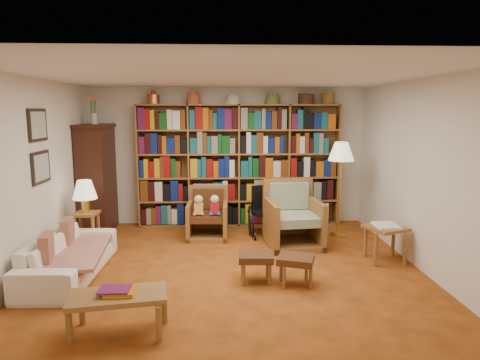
{
  "coord_description": "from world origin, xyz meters",
  "views": [
    {
      "loc": [
        -0.12,
        -5.35,
        2.08
      ],
      "look_at": [
        0.14,
        0.6,
        1.11
      ],
      "focal_mm": 32.0,
      "sensor_mm": 36.0,
      "label": 1
    }
  ],
  "objects": [
    {
      "name": "footstool_b",
      "position": [
        0.77,
        -0.48,
        0.29
      ],
      "size": [
        0.51,
        0.47,
        0.36
      ],
      "color": "#4F3015",
      "rests_on": "floor"
    },
    {
      "name": "wall_right",
      "position": [
        2.5,
        0.0,
        1.25
      ],
      "size": [
        0.0,
        5.0,
        5.0
      ],
      "primitive_type": "plane",
      "rotation": [
        1.57,
        0.0,
        -1.57
      ],
      "color": "silver",
      "rests_on": "floor"
    },
    {
      "name": "armchair_sage",
      "position": [
        0.99,
        1.12,
        0.38
      ],
      "size": [
        0.9,
        0.92,
        1.01
      ],
      "color": "#935E2D",
      "rests_on": "floor"
    },
    {
      "name": "side_table_papers",
      "position": [
        2.15,
        0.28,
        0.42
      ],
      "size": [
        0.62,
        0.62,
        0.53
      ],
      "color": "#935E2D",
      "rests_on": "floor"
    },
    {
      "name": "footstool_a",
      "position": [
        0.3,
        -0.36,
        0.29
      ],
      "size": [
        0.44,
        0.38,
        0.36
      ],
      "color": "#4F3015",
      "rests_on": "floor"
    },
    {
      "name": "ceiling",
      "position": [
        0.0,
        0.0,
        2.5
      ],
      "size": [
        5.0,
        5.0,
        0.0
      ],
      "primitive_type": "plane",
      "rotation": [
        3.14,
        0.0,
        0.0
      ],
      "color": "silver",
      "rests_on": "wall_back"
    },
    {
      "name": "wall_front",
      "position": [
        0.0,
        -2.5,
        1.25
      ],
      "size": [
        5.0,
        0.0,
        5.0
      ],
      "primitive_type": "plane",
      "rotation": [
        -1.57,
        0.0,
        0.0
      ],
      "color": "silver",
      "rests_on": "floor"
    },
    {
      "name": "cushion_left",
      "position": [
        -2.18,
        0.27,
        0.45
      ],
      "size": [
        0.16,
        0.37,
        0.36
      ],
      "primitive_type": "cube",
      "rotation": [
        0.0,
        0.0,
        0.13
      ],
      "color": "maroon",
      "rests_on": "sofa"
    },
    {
      "name": "curio_cabinet",
      "position": [
        -2.25,
        2.0,
        0.95
      ],
      "size": [
        0.5,
        0.95,
        2.4
      ],
      "color": "#32170D",
      "rests_on": "floor"
    },
    {
      "name": "wall_back",
      "position": [
        0.0,
        2.5,
        1.25
      ],
      "size": [
        5.0,
        0.0,
        5.0
      ],
      "primitive_type": "plane",
      "rotation": [
        1.57,
        0.0,
        0.0
      ],
      "color": "silver",
      "rests_on": "floor"
    },
    {
      "name": "wall_left",
      "position": [
        -2.5,
        0.0,
        1.25
      ],
      "size": [
        0.0,
        5.0,
        5.0
      ],
      "primitive_type": "plane",
      "rotation": [
        1.57,
        0.0,
        1.57
      ],
      "color": "silver",
      "rests_on": "floor"
    },
    {
      "name": "table_lamp",
      "position": [
        -2.15,
        0.98,
        0.91
      ],
      "size": [
        0.36,
        0.36,
        0.49
      ],
      "color": "gold",
      "rests_on": "side_table_lamp"
    },
    {
      "name": "sofa_throw",
      "position": [
        -2.0,
        -0.08,
        0.3
      ],
      "size": [
        0.9,
        1.48,
        0.04
      ],
      "primitive_type": "cube",
      "rotation": [
        0.0,
        0.0,
        0.1
      ],
      "color": "beige",
      "rests_on": "sofa"
    },
    {
      "name": "side_table_lamp",
      "position": [
        -2.15,
        0.98,
        0.4
      ],
      "size": [
        0.36,
        0.36,
        0.58
      ],
      "color": "#935E2D",
      "rests_on": "floor"
    },
    {
      "name": "framed_pictures",
      "position": [
        -2.48,
        0.3,
        1.62
      ],
      "size": [
        0.03,
        0.52,
        0.97
      ],
      "color": "black",
      "rests_on": "wall_left"
    },
    {
      "name": "sofa",
      "position": [
        -2.05,
        -0.08,
        0.27
      ],
      "size": [
        1.85,
        0.76,
        0.54
      ],
      "primitive_type": "imported",
      "rotation": [
        0.0,
        0.0,
        1.55
      ],
      "color": "white",
      "rests_on": "floor"
    },
    {
      "name": "cushion_right",
      "position": [
        -2.18,
        -0.43,
        0.45
      ],
      "size": [
        0.18,
        0.38,
        0.36
      ],
      "primitive_type": "cube",
      "rotation": [
        0.0,
        0.0,
        0.2
      ],
      "color": "maroon",
      "rests_on": "sofa"
    },
    {
      "name": "floor",
      "position": [
        0.0,
        0.0,
        0.0
      ],
      "size": [
        5.0,
        5.0,
        0.0
      ],
      "primitive_type": "plane",
      "color": "#AB4E1A",
      "rests_on": "ground"
    },
    {
      "name": "wheelchair",
      "position": [
        0.58,
        1.66,
        0.38
      ],
      "size": [
        0.53,
        0.67,
        0.83
      ],
      "color": "black",
      "rests_on": "floor"
    },
    {
      "name": "armchair_leather",
      "position": [
        -0.35,
        1.61,
        0.35
      ],
      "size": [
        0.68,
        0.73,
        0.84
      ],
      "color": "#935E2D",
      "rests_on": "floor"
    },
    {
      "name": "bookshelf",
      "position": [
        0.2,
        2.33,
        1.17
      ],
      "size": [
        3.6,
        0.3,
        2.42
      ],
      "color": "#935E2D",
      "rests_on": "floor"
    },
    {
      "name": "floor_lamp",
      "position": [
        1.84,
        1.51,
        1.36
      ],
      "size": [
        0.42,
        0.42,
        1.58
      ],
      "color": "gold",
      "rests_on": "floor"
    },
    {
      "name": "coffee_table",
      "position": [
        -1.09,
        -1.54,
        0.34
      ],
      "size": [
        0.95,
        0.58,
        0.44
      ],
      "color": "#935E2D",
      "rests_on": "floor"
    }
  ]
}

